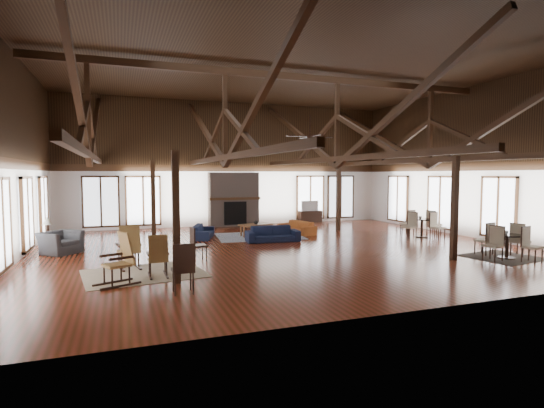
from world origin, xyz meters
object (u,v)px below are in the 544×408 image
object	(u,v)px
sofa_navy_front	(273,234)
cafe_table_near	(507,242)
tv_console	(310,217)
cafe_table_far	(422,224)
armchair	(60,243)
coffee_table	(256,225)
sofa_navy_left	(203,231)
sofa_orange	(297,227)

from	to	relation	value
sofa_navy_front	cafe_table_near	world-z (taller)	cafe_table_near
sofa_navy_front	tv_console	bearing A→B (deg)	57.27
sofa_navy_front	cafe_table_far	bearing A→B (deg)	-4.77
cafe_table_near	cafe_table_far	xyz separation A→B (m)	(0.50, 4.41, 0.01)
armchair	cafe_table_far	bearing A→B (deg)	-50.06
cafe_table_far	tv_console	bearing A→B (deg)	108.10
sofa_navy_front	coffee_table	world-z (taller)	sofa_navy_front
coffee_table	cafe_table_near	distance (m)	8.91
cafe_table_far	armchair	bearing A→B (deg)	175.84
sofa_navy_left	coffee_table	world-z (taller)	sofa_navy_left
armchair	tv_console	distance (m)	12.31
sofa_orange	coffee_table	distance (m)	1.89
sofa_navy_left	sofa_orange	distance (m)	3.96
sofa_navy_left	armchair	size ratio (longest dim) A/B	1.62
sofa_navy_front	cafe_table_near	bearing A→B (deg)	-40.01
sofa_navy_left	cafe_table_near	distance (m)	10.56
coffee_table	cafe_table_far	size ratio (longest dim) A/B	0.73
coffee_table	cafe_table_near	world-z (taller)	cafe_table_near
sofa_navy_front	sofa_orange	distance (m)	2.37
cafe_table_near	tv_console	distance (m)	10.75
sofa_orange	cafe_table_near	size ratio (longest dim) A/B	0.93
sofa_orange	sofa_navy_front	bearing A→B (deg)	-61.72
sofa_orange	armchair	size ratio (longest dim) A/B	1.67
sofa_orange	armchair	bearing A→B (deg)	-95.74
sofa_orange	cafe_table_far	xyz separation A→B (m)	(4.32, -2.61, 0.25)
sofa_navy_left	armchair	xyz separation A→B (m)	(-4.88, -1.78, 0.10)
sofa_navy_left	sofa_orange	world-z (taller)	sofa_orange
sofa_orange	cafe_table_near	bearing A→B (deg)	12.21
sofa_navy_left	coffee_table	distance (m)	2.11
cafe_table_far	tv_console	world-z (taller)	cafe_table_far
armchair	cafe_table_far	size ratio (longest dim) A/B	0.54
cafe_table_near	tv_console	xyz separation A→B (m)	(-1.53, 10.64, -0.20)
coffee_table	armchair	distance (m)	7.11
sofa_orange	armchair	xyz separation A→B (m)	(-8.83, -1.66, 0.09)
sofa_navy_left	sofa_navy_front	bearing A→B (deg)	-109.55
sofa_navy_front	armchair	bearing A→B (deg)	-175.84
sofa_navy_left	armchair	world-z (taller)	armchair
tv_console	cafe_table_near	bearing A→B (deg)	-81.80
sofa_navy_front	sofa_orange	xyz separation A→B (m)	(1.68, 1.66, -0.02)
armchair	cafe_table_near	world-z (taller)	cafe_table_near
sofa_navy_front	sofa_navy_left	size ratio (longest dim) A/B	1.12
sofa_navy_left	cafe_table_far	world-z (taller)	cafe_table_far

